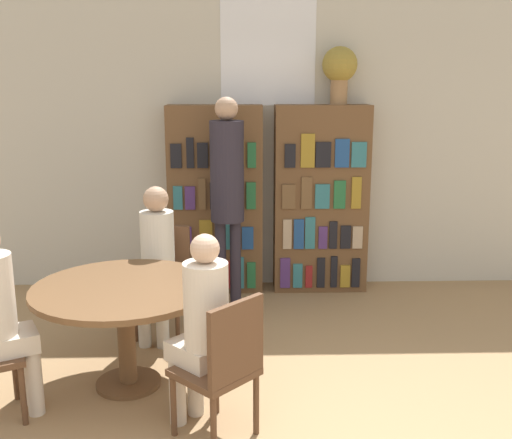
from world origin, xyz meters
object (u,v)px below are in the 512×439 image
object	(u,v)px
chair_left_side	(164,275)
seated_reader_right	(201,322)
reading_table	(125,302)
bookshelf_right	(321,200)
seated_reader_left	(157,255)
flower_vase	(340,68)
chair_far_side	(224,363)
bookshelf_left	(216,200)
librarian_standing	(227,181)

from	to	relation	value
chair_left_side	seated_reader_right	world-z (taller)	seated_reader_right
chair_left_side	reading_table	bearing A→B (deg)	90.00
bookshelf_right	chair_left_side	size ratio (longest dim) A/B	2.08
chair_left_side	seated_reader_left	xyz separation A→B (m)	(-0.03, -0.18, 0.22)
seated_reader_right	flower_vase	bearing A→B (deg)	19.46
chair_far_side	chair_left_side	bearing A→B (deg)	63.00
chair_left_side	seated_reader_right	distance (m)	1.53
chair_left_side	bookshelf_right	bearing A→B (deg)	-135.99
flower_vase	chair_far_side	size ratio (longest dim) A/B	0.61
chair_far_side	reading_table	bearing A→B (deg)	90.00
bookshelf_left	chair_left_side	size ratio (longest dim) A/B	2.08
bookshelf_left	flower_vase	size ratio (longest dim) A/B	3.41
seated_reader_left	chair_left_side	bearing A→B (deg)	-90.00
bookshelf_right	flower_vase	bearing A→B (deg)	1.85
seated_reader_right	chair_left_side	bearing A→B (deg)	59.90
bookshelf_right	chair_far_side	xyz separation A→B (m)	(-0.89, -2.60, -0.42)
bookshelf_left	librarian_standing	world-z (taller)	librarian_standing
bookshelf_right	librarian_standing	world-z (taller)	librarian_standing
seated_reader_left	seated_reader_right	distance (m)	1.36
reading_table	chair_far_side	distance (m)	0.95
seated_reader_right	seated_reader_left	bearing A→B (deg)	62.94
flower_vase	bookshelf_left	bearing A→B (deg)	-179.79
chair_left_side	librarian_standing	distance (m)	1.00
bookshelf_right	librarian_standing	distance (m)	1.06
flower_vase	chair_far_side	world-z (taller)	flower_vase
flower_vase	seated_reader_right	distance (m)	3.11
bookshelf_right	seated_reader_left	xyz separation A→B (m)	(-1.44, -1.19, -0.20)
librarian_standing	flower_vase	bearing A→B (deg)	25.86
bookshelf_left	librarian_standing	size ratio (longest dim) A/B	0.95
bookshelf_right	reading_table	bearing A→B (deg)	-128.73
flower_vase	seated_reader_left	distance (m)	2.45
bookshelf_left	librarian_standing	xyz separation A→B (m)	(0.13, -0.50, 0.27)
bookshelf_left	chair_left_side	distance (m)	1.16
librarian_standing	chair_left_side	bearing A→B (deg)	-135.68
chair_left_side	seated_reader_right	size ratio (longest dim) A/B	0.72
reading_table	seated_reader_left	xyz separation A→B (m)	(0.11, 0.76, 0.11)
librarian_standing	seated_reader_left	bearing A→B (deg)	-128.63
chair_far_side	librarian_standing	world-z (taller)	librarian_standing
flower_vase	seated_reader_right	xyz separation A→B (m)	(-1.16, -2.48, -1.47)
bookshelf_right	seated_reader_left	distance (m)	1.88
bookshelf_left	librarian_standing	distance (m)	0.58
reading_table	chair_left_side	size ratio (longest dim) A/B	1.39
flower_vase	chair_left_side	world-z (taller)	flower_vase
reading_table	seated_reader_right	size ratio (longest dim) A/B	1.00
bookshelf_left	seated_reader_left	xyz separation A→B (m)	(-0.42, -1.19, -0.20)
reading_table	chair_far_side	xyz separation A→B (m)	(0.67, -0.66, -0.12)
bookshelf_left	flower_vase	xyz separation A→B (m)	(1.17, 0.00, 1.24)
chair_far_side	seated_reader_right	size ratio (longest dim) A/B	0.72
reading_table	seated_reader_right	xyz separation A→B (m)	(0.54, -0.53, 0.08)
chair_left_side	chair_far_side	size ratio (longest dim) A/B	1.00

